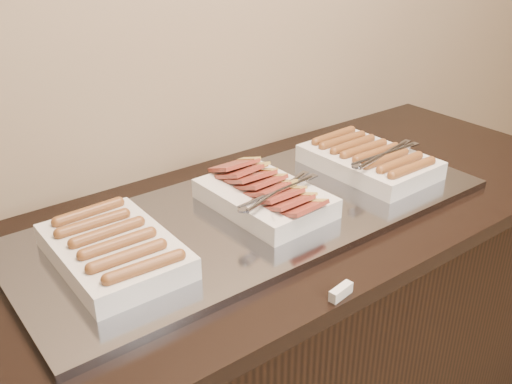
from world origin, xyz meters
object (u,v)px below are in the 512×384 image
(counter, at_px, (258,354))
(dish_right, at_px, (370,159))
(dish_center, at_px, (265,196))
(warming_tray, at_px, (258,213))
(dish_left, at_px, (114,249))

(counter, bearing_deg, dish_right, -0.58)
(counter, xyz_separation_m, dish_center, (0.02, -0.00, 0.50))
(warming_tray, distance_m, dish_center, 0.05)
(counter, xyz_separation_m, dish_right, (0.39, -0.00, 0.50))
(warming_tray, xyz_separation_m, dish_left, (-0.38, -0.00, 0.04))
(dish_left, distance_m, dish_center, 0.40)
(dish_left, height_order, dish_center, dish_center)
(dish_center, bearing_deg, dish_right, -2.12)
(warming_tray, relative_size, dish_left, 3.58)
(warming_tray, relative_size, dish_center, 3.48)
(dish_left, bearing_deg, dish_right, 0.01)
(counter, bearing_deg, dish_center, -14.56)
(warming_tray, distance_m, dish_right, 0.40)
(dish_left, relative_size, dish_right, 0.93)
(dish_right, bearing_deg, dish_left, 178.25)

